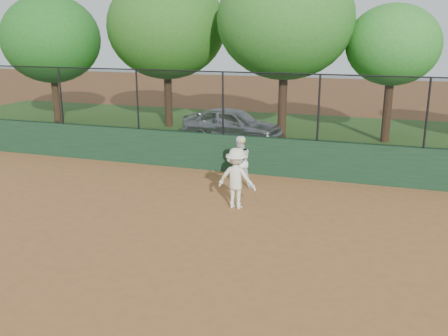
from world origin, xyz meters
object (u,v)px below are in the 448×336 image
(player_main, at_px, (237,178))
(tree_3, at_px, (393,45))
(tree_0, at_px, (51,39))
(parked_car, at_px, (232,124))
(player_second, at_px, (239,162))
(tree_1, at_px, (166,27))
(tree_2, at_px, (285,20))

(player_main, distance_m, tree_3, 10.51)
(tree_0, bearing_deg, tree_3, 1.70)
(parked_car, relative_size, player_second, 2.73)
(player_main, bearing_deg, parked_car, 108.22)
(parked_car, relative_size, tree_1, 0.60)
(tree_0, relative_size, tree_3, 1.12)
(player_second, bearing_deg, player_main, 70.98)
(player_main, bearing_deg, tree_1, 122.91)
(tree_2, bearing_deg, tree_1, 168.89)
(parked_car, bearing_deg, tree_0, 87.66)
(player_second, bearing_deg, tree_0, -65.64)
(player_second, bearing_deg, parked_car, -104.24)
(parked_car, xyz_separation_m, tree_3, (5.97, 1.86, 3.15))
(tree_0, bearing_deg, player_second, -32.11)
(player_second, relative_size, tree_3, 0.28)
(player_second, height_order, player_main, player_main)
(parked_car, height_order, tree_0, tree_0)
(player_main, bearing_deg, tree_0, 143.18)
(player_second, xyz_separation_m, tree_2, (-0.22, 6.97, 4.06))
(player_main, distance_m, tree_0, 15.31)
(player_main, relative_size, tree_2, 0.26)
(tree_3, bearing_deg, tree_1, 177.71)
(player_main, bearing_deg, tree_2, 94.39)
(player_second, distance_m, tree_0, 14.00)
(tree_1, bearing_deg, tree_0, -171.39)
(player_second, relative_size, tree_1, 0.22)
(tree_3, bearing_deg, parked_car, -162.68)
(player_second, distance_m, player_main, 1.79)
(player_second, xyz_separation_m, tree_3, (3.93, 7.69, 3.09))
(parked_car, height_order, tree_3, tree_3)
(tree_2, bearing_deg, parked_car, -148.04)
(parked_car, xyz_separation_m, player_second, (2.04, -5.83, 0.05))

